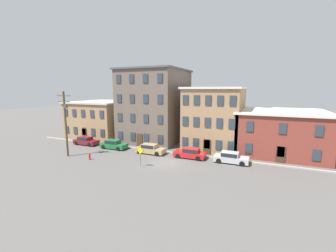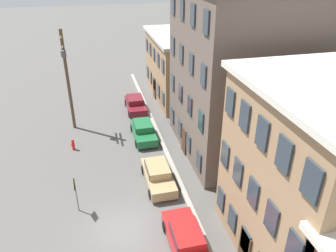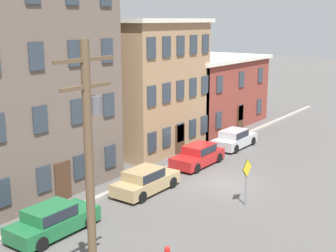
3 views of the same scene
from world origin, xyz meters
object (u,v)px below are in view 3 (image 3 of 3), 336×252
Objects in this scene: car_tan at (145,180)px; utility_pole at (90,171)px; car_green at (52,219)px; car_red at (198,155)px; caution_sign at (247,174)px; car_silver at (234,138)px.

car_tan is 0.48× the size of utility_pole.
car_green and car_red have the same top height.
caution_sign reaches higher than car_green.
car_silver is (18.47, 0.30, 0.00)m from car_green.
car_green is 18.47m from car_silver.
car_red is at bearing 2.51° from car_tan.
car_red is 0.48× the size of utility_pole.
utility_pole is (-16.36, -6.24, 4.44)m from car_red.
car_tan is 1.00× the size of car_silver.
car_silver is at bearing 1.27° from car_red.
car_green is 12.97m from car_red.
caution_sign is (-4.55, -5.88, 1.00)m from car_red.
car_silver is (11.67, 0.39, 0.00)m from car_tan.
car_green is 10.22m from caution_sign.
utility_pole is at bearing -159.13° from car_red.
car_red is (6.18, 0.27, 0.00)m from car_tan.
car_red is at bearing 0.77° from car_green.
caution_sign is at bearing -127.70° from car_red.
car_tan is at bearing -177.49° from car_red.
car_silver is 23.19m from utility_pole.
car_tan is at bearing 106.21° from caution_sign.
utility_pole is at bearing -178.28° from caution_sign.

